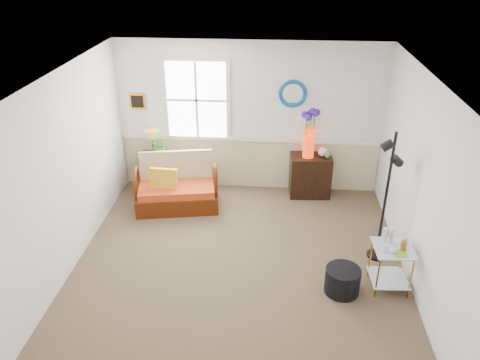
# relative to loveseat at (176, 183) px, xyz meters

# --- Properties ---
(floor) EXTENTS (4.50, 5.00, 0.01)m
(floor) POSITION_rel_loveseat_xyz_m (1.15, -1.67, -0.43)
(floor) COLOR brown
(floor) RESTS_ON ground
(ceiling) EXTENTS (4.50, 5.00, 0.01)m
(ceiling) POSITION_rel_loveseat_xyz_m (1.15, -1.67, 2.17)
(ceiling) COLOR white
(ceiling) RESTS_ON walls
(walls) EXTENTS (4.51, 5.01, 2.60)m
(walls) POSITION_rel_loveseat_xyz_m (1.15, -1.67, 0.87)
(walls) COLOR white
(walls) RESTS_ON floor
(wainscot) EXTENTS (4.46, 0.02, 0.90)m
(wainscot) POSITION_rel_loveseat_xyz_m (1.15, 0.81, 0.02)
(wainscot) COLOR #C8BA90
(wainscot) RESTS_ON walls
(chair_rail) EXTENTS (4.46, 0.04, 0.06)m
(chair_rail) POSITION_rel_loveseat_xyz_m (1.15, 0.80, 0.49)
(chair_rail) COLOR white
(chair_rail) RESTS_ON walls
(window) EXTENTS (1.14, 0.06, 1.44)m
(window) POSITION_rel_loveseat_xyz_m (0.25, 0.80, 1.17)
(window) COLOR white
(window) RESTS_ON walls
(picture) EXTENTS (0.28, 0.03, 0.28)m
(picture) POSITION_rel_loveseat_xyz_m (-0.77, 0.81, 1.12)
(picture) COLOR #C5781B
(picture) RESTS_ON walls
(mirror) EXTENTS (0.47, 0.07, 0.47)m
(mirror) POSITION_rel_loveseat_xyz_m (1.85, 0.81, 1.32)
(mirror) COLOR #0E70AF
(mirror) RESTS_ON walls
(loveseat) EXTENTS (1.44, 0.98, 0.87)m
(loveseat) POSITION_rel_loveseat_xyz_m (0.00, 0.00, 0.00)
(loveseat) COLOR #532107
(loveseat) RESTS_ON floor
(throw_pillow) EXTENTS (0.45, 0.14, 0.44)m
(throw_pillow) POSITION_rel_loveseat_xyz_m (-0.18, -0.10, 0.07)
(throw_pillow) COLOR orange
(throw_pillow) RESTS_ON loveseat
(lamp_stand) EXTENTS (0.38, 0.38, 0.67)m
(lamp_stand) POSITION_rel_loveseat_xyz_m (-0.54, 0.57, -0.10)
(lamp_stand) COLOR #321B0E
(lamp_stand) RESTS_ON floor
(table_lamp) EXTENTS (0.29, 0.29, 0.45)m
(table_lamp) POSITION_rel_loveseat_xyz_m (-0.50, 0.57, 0.46)
(table_lamp) COLOR #B17B22
(table_lamp) RESTS_ON lamp_stand
(potted_plant) EXTENTS (0.32, 0.35, 0.26)m
(potted_plant) POSITION_rel_loveseat_xyz_m (-0.39, 0.57, 0.37)
(potted_plant) COLOR #488235
(potted_plant) RESTS_ON lamp_stand
(cabinet) EXTENTS (0.71, 0.48, 0.74)m
(cabinet) POSITION_rel_loveseat_xyz_m (2.22, 0.59, -0.07)
(cabinet) COLOR #321B0E
(cabinet) RESTS_ON floor
(flower_vase) EXTENTS (0.28, 0.28, 0.83)m
(flower_vase) POSITION_rel_loveseat_xyz_m (2.16, 0.56, 0.72)
(flower_vase) COLOR red
(flower_vase) RESTS_ON cabinet
(side_table) EXTENTS (0.51, 0.51, 0.61)m
(side_table) POSITION_rel_loveseat_xyz_m (3.10, -1.82, -0.13)
(side_table) COLOR gold
(side_table) RESTS_ON floor
(tabletop_items) EXTENTS (0.37, 0.37, 0.22)m
(tabletop_items) POSITION_rel_loveseat_xyz_m (3.11, -1.82, 0.29)
(tabletop_items) COLOR silver
(tabletop_items) RESTS_ON side_table
(floor_lamp) EXTENTS (0.29, 0.29, 1.89)m
(floor_lamp) POSITION_rel_loveseat_xyz_m (3.09, -1.16, 0.51)
(floor_lamp) COLOR black
(floor_lamp) RESTS_ON floor
(ottoman) EXTENTS (0.56, 0.56, 0.34)m
(ottoman) POSITION_rel_loveseat_xyz_m (2.50, -1.95, -0.26)
(ottoman) COLOR black
(ottoman) RESTS_ON floor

